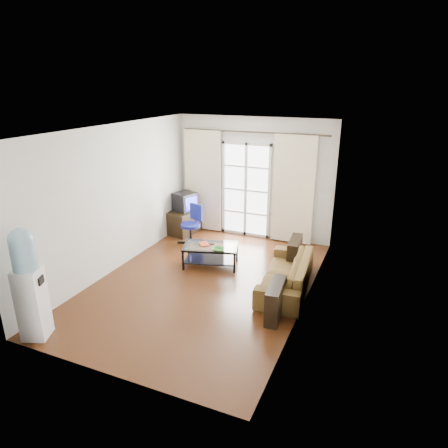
# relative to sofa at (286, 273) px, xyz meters

# --- Properties ---
(floor) EXTENTS (5.20, 5.20, 0.00)m
(floor) POSITION_rel_sofa_xyz_m (-1.39, -0.41, -0.28)
(floor) COLOR #532B13
(floor) RESTS_ON ground
(ceiling) EXTENTS (5.20, 5.20, 0.00)m
(ceiling) POSITION_rel_sofa_xyz_m (-1.39, -0.41, 2.42)
(ceiling) COLOR white
(ceiling) RESTS_ON wall_back
(wall_back) EXTENTS (3.60, 0.02, 2.70)m
(wall_back) POSITION_rel_sofa_xyz_m (-1.39, 2.19, 1.07)
(wall_back) COLOR silver
(wall_back) RESTS_ON floor
(wall_front) EXTENTS (3.60, 0.02, 2.70)m
(wall_front) POSITION_rel_sofa_xyz_m (-1.39, -3.01, 1.07)
(wall_front) COLOR silver
(wall_front) RESTS_ON floor
(wall_left) EXTENTS (0.02, 5.20, 2.70)m
(wall_left) POSITION_rel_sofa_xyz_m (-3.19, -0.41, 1.07)
(wall_left) COLOR silver
(wall_left) RESTS_ON floor
(wall_right) EXTENTS (0.02, 5.20, 2.70)m
(wall_right) POSITION_rel_sofa_xyz_m (0.41, -0.41, 1.07)
(wall_right) COLOR silver
(wall_right) RESTS_ON floor
(french_door) EXTENTS (1.16, 0.06, 2.15)m
(french_door) POSITION_rel_sofa_xyz_m (-1.54, 2.14, 0.80)
(french_door) COLOR white
(french_door) RESTS_ON wall_back
(curtain_rod) EXTENTS (3.30, 0.04, 0.04)m
(curtain_rod) POSITION_rel_sofa_xyz_m (-1.39, 2.09, 2.10)
(curtain_rod) COLOR #4C3F2D
(curtain_rod) RESTS_ON wall_back
(curtain_left) EXTENTS (0.90, 0.07, 2.35)m
(curtain_left) POSITION_rel_sofa_xyz_m (-2.59, 2.07, 0.92)
(curtain_left) COLOR #F5E9C5
(curtain_left) RESTS_ON curtain_rod
(curtain_right) EXTENTS (0.90, 0.07, 2.35)m
(curtain_right) POSITION_rel_sofa_xyz_m (-0.44, 2.07, 0.92)
(curtain_right) COLOR #F5E9C5
(curtain_right) RESTS_ON curtain_rod
(radiator) EXTENTS (0.64, 0.12, 0.64)m
(radiator) POSITION_rel_sofa_xyz_m (-0.59, 2.09, 0.05)
(radiator) COLOR #939396
(radiator) RESTS_ON floor
(sofa) EXTENTS (2.02, 1.07, 0.55)m
(sofa) POSITION_rel_sofa_xyz_m (0.00, 0.00, 0.00)
(sofa) COLOR brown
(sofa) RESTS_ON floor
(coffee_table) EXTENTS (1.16, 0.86, 0.42)m
(coffee_table) POSITION_rel_sofa_xyz_m (-1.58, 0.30, -0.00)
(coffee_table) COLOR silver
(coffee_table) RESTS_ON floor
(bowl) EXTENTS (0.26, 0.26, 0.05)m
(bowl) POSITION_rel_sofa_xyz_m (-1.34, 0.12, 0.17)
(bowl) COLOR #338E38
(bowl) RESTS_ON coffee_table
(book) EXTENTS (0.40, 0.40, 0.02)m
(book) POSITION_rel_sofa_xyz_m (-1.78, 0.24, 0.16)
(book) COLOR #B63F16
(book) RESTS_ON coffee_table
(remote) EXTENTS (0.16, 0.10, 0.02)m
(remote) POSITION_rel_sofa_xyz_m (-1.61, 0.35, 0.15)
(remote) COLOR black
(remote) RESTS_ON coffee_table
(tv_stand) EXTENTS (0.62, 0.82, 0.55)m
(tv_stand) POSITION_rel_sofa_xyz_m (-2.91, 1.67, -0.00)
(tv_stand) COLOR black
(tv_stand) RESTS_ON floor
(crt_tv) EXTENTS (0.56, 0.58, 0.42)m
(crt_tv) POSITION_rel_sofa_xyz_m (-2.91, 1.73, 0.49)
(crt_tv) COLOR black
(crt_tv) RESTS_ON tv_stand
(task_chair) EXTENTS (0.75, 0.75, 0.88)m
(task_chair) POSITION_rel_sofa_xyz_m (-2.44, 1.15, -0.02)
(task_chair) COLOR black
(task_chair) RESTS_ON floor
(water_cooler) EXTENTS (0.43, 0.43, 1.63)m
(water_cooler) POSITION_rel_sofa_xyz_m (-2.86, -2.76, 0.58)
(water_cooler) COLOR white
(water_cooler) RESTS_ON floor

